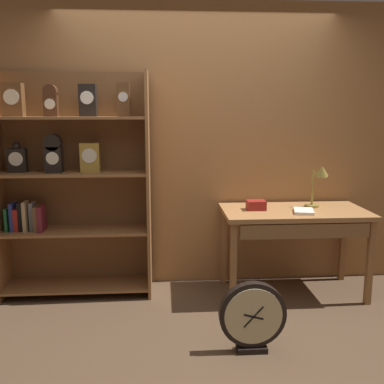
# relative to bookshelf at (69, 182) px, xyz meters

# --- Properties ---
(ground_plane) EXTENTS (10.00, 10.00, 0.00)m
(ground_plane) POSITION_rel_bookshelf_xyz_m (1.13, -1.04, -1.02)
(ground_plane) COLOR #4C3826
(back_wood_panel) EXTENTS (4.80, 0.05, 2.60)m
(back_wood_panel) POSITION_rel_bookshelf_xyz_m (1.13, 0.24, 0.28)
(back_wood_panel) COLOR #9E6B3D
(back_wood_panel) RESTS_ON ground
(bookshelf) EXTENTS (1.32, 0.38, 1.97)m
(bookshelf) POSITION_rel_bookshelf_xyz_m (0.00, 0.00, 0.00)
(bookshelf) COLOR brown
(bookshelf) RESTS_ON ground
(workbench) EXTENTS (1.26, 0.66, 0.78)m
(workbench) POSITION_rel_bookshelf_xyz_m (1.97, -0.17, -0.33)
(workbench) COLOR #9E6B3D
(workbench) RESTS_ON ground
(desk_lamp) EXTENTS (0.20, 0.20, 0.40)m
(desk_lamp) POSITION_rel_bookshelf_xyz_m (2.20, -0.08, 0.02)
(desk_lamp) COLOR olive
(desk_lamp) RESTS_ON workbench
(toolbox_small) EXTENTS (0.16, 0.13, 0.08)m
(toolbox_small) POSITION_rel_bookshelf_xyz_m (1.63, -0.12, -0.20)
(toolbox_small) COLOR maroon
(toolbox_small) RESTS_ON workbench
(open_repair_manual) EXTENTS (0.21, 0.25, 0.02)m
(open_repair_manual) POSITION_rel_bookshelf_xyz_m (2.02, -0.26, -0.23)
(open_repair_manual) COLOR silver
(open_repair_manual) RESTS_ON workbench
(round_clock_large) EXTENTS (0.46, 0.11, 0.50)m
(round_clock_large) POSITION_rel_bookshelf_xyz_m (1.41, -1.10, -0.76)
(round_clock_large) COLOR black
(round_clock_large) RESTS_ON ground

